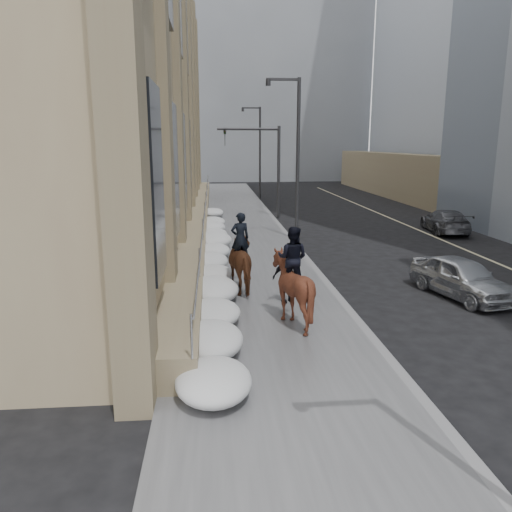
{
  "coord_description": "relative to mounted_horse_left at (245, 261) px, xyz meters",
  "views": [
    {
      "loc": [
        -1.35,
        -10.93,
        4.93
      ],
      "look_at": [
        -0.12,
        3.23,
        1.7
      ],
      "focal_mm": 35.0,
      "sensor_mm": 36.0,
      "label": 1
    }
  ],
  "objects": [
    {
      "name": "bg_building_far",
      "position": [
        -5.67,
        66.91,
        8.88
      ],
      "size": [
        24.0,
        12.0,
        20.0
      ],
      "primitive_type": "cube",
      "color": "gray",
      "rests_on": "ground"
    },
    {
      "name": "pedestrian",
      "position": [
        1.19,
        -1.38,
        -0.21
      ],
      "size": [
        1.0,
        0.66,
        1.59
      ],
      "primitive_type": "imported",
      "rotation": [
        0.0,
        0.0,
        0.32
      ],
      "color": "black",
      "rests_on": "sidewalk"
    },
    {
      "name": "car_grey",
      "position": [
        11.96,
        10.67,
        -0.47
      ],
      "size": [
        2.46,
        4.7,
        1.3
      ],
      "primitive_type": "imported",
      "rotation": [
        0.0,
        0.0,
        3.0
      ],
      "color": "#54555B",
      "rests_on": "ground"
    },
    {
      "name": "ground",
      "position": [
        0.33,
        -5.09,
        -1.12
      ],
      "size": [
        140.0,
        140.0,
        0.0
      ],
      "primitive_type": "plane",
      "color": "black",
      "rests_on": "ground"
    },
    {
      "name": "limestone_building",
      "position": [
        -4.93,
        14.88,
        7.78
      ],
      "size": [
        6.1,
        44.0,
        18.0
      ],
      "color": "#9D8866",
      "rests_on": "ground"
    },
    {
      "name": "streetlight_far",
      "position": [
        3.07,
        28.91,
        3.46
      ],
      "size": [
        1.71,
        0.24,
        8.0
      ],
      "color": "#2D2D30",
      "rests_on": "ground"
    },
    {
      "name": "sidewalk",
      "position": [
        0.33,
        4.91,
        -1.06
      ],
      "size": [
        5.0,
        80.0,
        0.12
      ],
      "primitive_type": "cube",
      "color": "#4C4C4E",
      "rests_on": "ground"
    },
    {
      "name": "streetlight_mid",
      "position": [
        3.07,
        8.91,
        3.46
      ],
      "size": [
        1.71,
        0.24,
        8.0
      ],
      "color": "#2D2D30",
      "rests_on": "ground"
    },
    {
      "name": "curb",
      "position": [
        2.95,
        4.91,
        -1.06
      ],
      "size": [
        0.24,
        80.0,
        0.12
      ],
      "primitive_type": "cube",
      "color": "slate",
      "rests_on": "ground"
    },
    {
      "name": "mounted_horse_right",
      "position": [
        1.05,
        -3.24,
        0.09
      ],
      "size": [
        2.16,
        2.26,
        2.64
      ],
      "rotation": [
        0.0,
        0.0,
        2.73
      ],
      "color": "#451F13",
      "rests_on": "sidewalk"
    },
    {
      "name": "traffic_signal",
      "position": [
        2.4,
        16.91,
        2.88
      ],
      "size": [
        4.1,
        0.22,
        6.0
      ],
      "color": "#2D2D30",
      "rests_on": "ground"
    },
    {
      "name": "snow_bank",
      "position": [
        -1.09,
        3.02,
        -0.65
      ],
      "size": [
        1.7,
        18.1,
        0.76
      ],
      "color": "silver",
      "rests_on": "sidewalk"
    },
    {
      "name": "lane_line",
      "position": [
        10.83,
        4.91,
        -1.12
      ],
      "size": [
        0.15,
        70.0,
        0.01
      ],
      "primitive_type": "cube",
      "color": "#BFB78C",
      "rests_on": "ground"
    },
    {
      "name": "mounted_horse_left",
      "position": [
        0.0,
        0.0,
        0.0
      ],
      "size": [
        1.49,
        2.36,
        2.59
      ],
      "rotation": [
        0.0,
        0.0,
        3.38
      ],
      "color": "#462515",
      "rests_on": "sidewalk"
    },
    {
      "name": "car_silver",
      "position": [
        7.0,
        -1.01,
        -0.46
      ],
      "size": [
        2.46,
        4.16,
        1.33
      ],
      "primitive_type": "imported",
      "rotation": [
        0.0,
        0.0,
        0.24
      ],
      "color": "#B9BCC2",
      "rests_on": "ground"
    },
    {
      "name": "bg_building_mid",
      "position": [
        4.33,
        54.91,
        12.88
      ],
      "size": [
        30.0,
        12.0,
        28.0
      ],
      "primitive_type": "cube",
      "color": "slate",
      "rests_on": "ground"
    }
  ]
}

